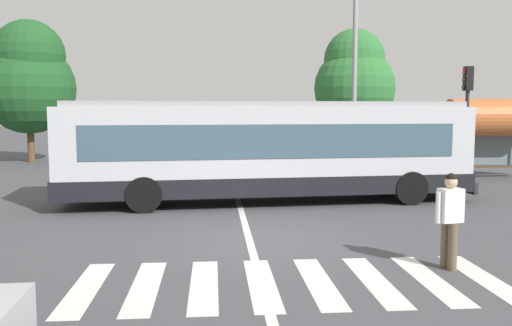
% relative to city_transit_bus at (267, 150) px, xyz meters
% --- Properties ---
extents(ground_plane, '(160.00, 160.00, 0.00)m').
position_rel_city_transit_bus_xyz_m(ground_plane, '(-0.70, -4.97, -1.59)').
color(ground_plane, '#47474C').
extents(city_transit_bus, '(12.56, 3.55, 3.06)m').
position_rel_city_transit_bus_xyz_m(city_transit_bus, '(0.00, 0.00, 0.00)').
color(city_transit_bus, black).
rests_on(city_transit_bus, ground_plane).
extents(pedestrian_crossing_street, '(0.57, 0.36, 1.72)m').
position_rel_city_transit_bus_xyz_m(pedestrian_crossing_street, '(2.52, -7.19, -0.62)').
color(pedestrian_crossing_street, brown).
rests_on(pedestrian_crossing_street, ground_plane).
extents(parked_car_teal, '(1.96, 4.54, 1.35)m').
position_rel_city_transit_bus_xyz_m(parked_car_teal, '(-3.41, 11.02, -0.82)').
color(parked_car_teal, black).
rests_on(parked_car_teal, ground_plane).
extents(parked_car_champagne, '(2.06, 4.59, 1.35)m').
position_rel_city_transit_bus_xyz_m(parked_car_champagne, '(-0.60, 11.17, -0.82)').
color(parked_car_champagne, black).
rests_on(parked_car_champagne, ground_plane).
extents(parked_car_silver, '(2.23, 4.65, 1.35)m').
position_rel_city_transit_bus_xyz_m(parked_car_silver, '(2.03, 11.21, -0.82)').
color(parked_car_silver, black).
rests_on(parked_car_silver, ground_plane).
extents(traffic_light_far_corner, '(0.33, 0.32, 4.42)m').
position_rel_city_transit_bus_xyz_m(traffic_light_far_corner, '(7.86, 3.33, 1.39)').
color(traffic_light_far_corner, '#28282B').
rests_on(traffic_light_far_corner, ground_plane).
extents(bus_stop_shelter, '(3.66, 1.54, 3.25)m').
position_rel_city_transit_bus_xyz_m(bus_stop_shelter, '(9.82, 5.19, 0.83)').
color(bus_stop_shelter, '#28282B').
rests_on(bus_stop_shelter, ground_plane).
extents(twin_arm_street_lamp, '(5.28, 0.32, 8.55)m').
position_rel_city_transit_bus_xyz_m(twin_arm_street_lamp, '(4.05, 5.25, 3.76)').
color(twin_arm_street_lamp, '#939399').
rests_on(twin_arm_street_lamp, ground_plane).
extents(background_tree_left, '(4.84, 4.84, 7.45)m').
position_rel_city_transit_bus_xyz_m(background_tree_left, '(-11.30, 13.21, 2.85)').
color(background_tree_left, brown).
rests_on(background_tree_left, ground_plane).
extents(background_tree_right, '(4.91, 4.91, 7.67)m').
position_rel_city_transit_bus_xyz_m(background_tree_right, '(6.97, 16.27, 3.03)').
color(background_tree_right, brown).
rests_on(background_tree_right, ground_plane).
extents(crosswalk_painted_stripes, '(7.02, 2.67, 0.01)m').
position_rel_city_transit_bus_xyz_m(crosswalk_painted_stripes, '(-0.40, -7.74, -1.58)').
color(crosswalk_painted_stripes, silver).
rests_on(crosswalk_painted_stripes, ground_plane).
extents(lane_center_line, '(0.16, 24.00, 0.01)m').
position_rel_city_transit_bus_xyz_m(lane_center_line, '(-0.88, -2.97, -1.59)').
color(lane_center_line, silver).
rests_on(lane_center_line, ground_plane).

